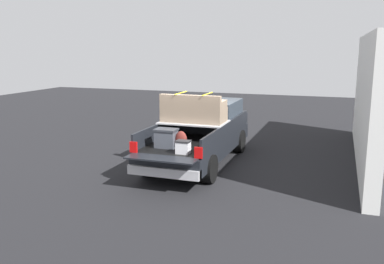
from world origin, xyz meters
name	(u,v)px	position (x,y,z in m)	size (l,w,h in m)	color
ground_plane	(198,163)	(0.00, 0.00, 0.00)	(40.00, 40.00, 0.00)	black
pickup_truck	(202,131)	(0.35, 0.00, 0.94)	(6.05, 2.06, 2.23)	black
building_facade	(367,99)	(2.00, -4.82, 1.96)	(9.37, 0.36, 3.93)	white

